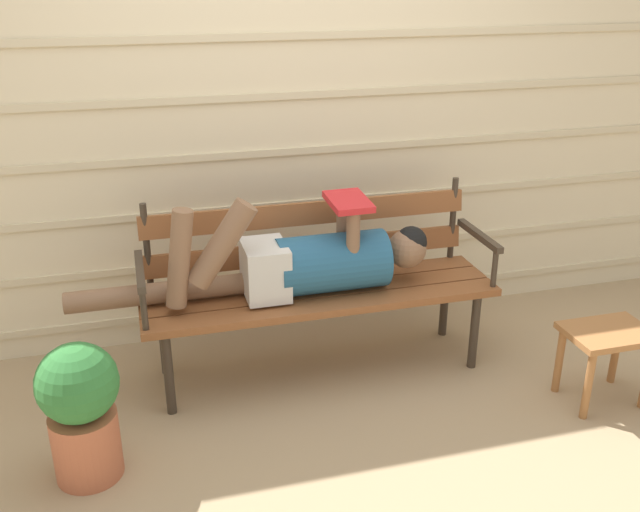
{
  "coord_description": "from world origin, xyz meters",
  "views": [
    {
      "loc": [
        -0.81,
        -2.89,
        1.9
      ],
      "look_at": [
        0.0,
        0.07,
        0.62
      ],
      "focal_mm": 39.68,
      "sensor_mm": 36.0,
      "label": 1
    }
  ],
  "objects_px": {
    "footstool": "(607,345)",
    "potted_plant": "(81,407)",
    "reclining_person": "(303,261)",
    "park_bench": "(316,276)"
  },
  "relations": [
    {
      "from": "footstool",
      "to": "potted_plant",
      "type": "height_order",
      "value": "potted_plant"
    },
    {
      "from": "reclining_person",
      "to": "footstool",
      "type": "distance_m",
      "value": 1.44
    },
    {
      "from": "footstool",
      "to": "potted_plant",
      "type": "relative_size",
      "value": 0.66
    },
    {
      "from": "park_bench",
      "to": "footstool",
      "type": "distance_m",
      "value": 1.38
    },
    {
      "from": "park_bench",
      "to": "potted_plant",
      "type": "distance_m",
      "value": 1.25
    },
    {
      "from": "park_bench",
      "to": "reclining_person",
      "type": "xyz_separation_m",
      "value": [
        -0.08,
        -0.07,
        0.12
      ]
    },
    {
      "from": "park_bench",
      "to": "reclining_person",
      "type": "distance_m",
      "value": 0.16
    },
    {
      "from": "reclining_person",
      "to": "potted_plant",
      "type": "xyz_separation_m",
      "value": [
        -1.02,
        -0.51,
        -0.29
      ]
    },
    {
      "from": "footstool",
      "to": "potted_plant",
      "type": "xyz_separation_m",
      "value": [
        -2.29,
        0.08,
        0.03
      ]
    },
    {
      "from": "footstool",
      "to": "potted_plant",
      "type": "distance_m",
      "value": 2.29
    }
  ]
}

